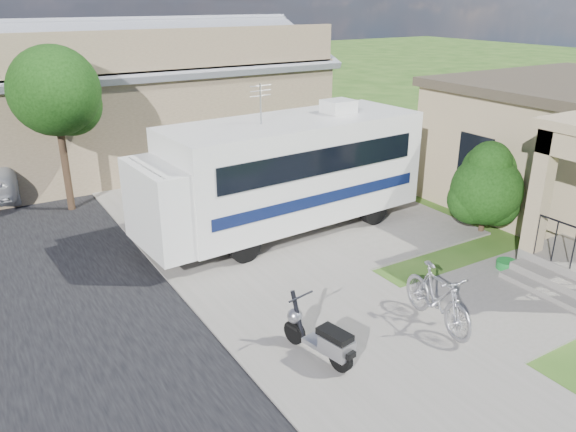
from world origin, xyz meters
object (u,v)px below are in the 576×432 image
motorhome (284,171)px  bicycle (437,300)px  shrub (486,186)px  garden_hose (506,266)px  scooter (322,338)px

motorhome → bicycle: 5.48m
shrub → bicycle: size_ratio=1.28×
shrub → garden_hose: shrub is taller
bicycle → garden_hose: size_ratio=4.22×
motorhome → garden_hose: (3.04, -4.53, -1.53)m
shrub → scooter: (-6.74, -2.47, -0.78)m
shrub → bicycle: bearing=-148.3°
shrub → bicycle: shrub is taller
motorhome → shrub: (4.35, -2.69, -0.40)m
motorhome → scooter: motorhome is taller
scooter → bicycle: size_ratio=0.81×
bicycle → garden_hose: 3.20m
motorhome → bicycle: size_ratio=4.00×
shrub → garden_hose: (-1.30, -1.84, -1.13)m
motorhome → bicycle: bearing=-93.8°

